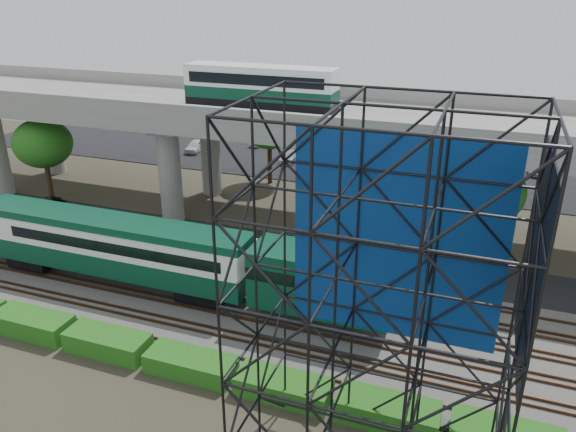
% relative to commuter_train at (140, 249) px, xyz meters
% --- Properties ---
extents(ground, '(140.00, 140.00, 0.00)m').
position_rel_commuter_train_xyz_m(ground, '(5.93, -2.00, -2.88)').
color(ground, '#474233').
rests_on(ground, ground).
extents(ballast_bed, '(90.00, 12.00, 0.20)m').
position_rel_commuter_train_xyz_m(ballast_bed, '(5.93, 0.00, -2.78)').
color(ballast_bed, slate).
rests_on(ballast_bed, ground).
extents(service_road, '(90.00, 5.00, 0.08)m').
position_rel_commuter_train_xyz_m(service_road, '(5.93, 8.50, -2.84)').
color(service_road, black).
rests_on(service_road, ground).
extents(parking_lot, '(90.00, 18.00, 0.08)m').
position_rel_commuter_train_xyz_m(parking_lot, '(5.93, 32.00, -2.84)').
color(parking_lot, black).
rests_on(parking_lot, ground).
extents(harbor_water, '(140.00, 40.00, 0.03)m').
position_rel_commuter_train_xyz_m(harbor_water, '(5.93, 54.00, -2.87)').
color(harbor_water, '#425D6C').
rests_on(harbor_water, ground).
extents(rail_tracks, '(90.00, 9.52, 0.16)m').
position_rel_commuter_train_xyz_m(rail_tracks, '(5.93, -0.00, -2.60)').
color(rail_tracks, '#472D1E').
rests_on(rail_tracks, ballast_bed).
extents(commuter_train, '(29.30, 3.06, 4.30)m').
position_rel_commuter_train_xyz_m(commuter_train, '(0.00, 0.00, 0.00)').
color(commuter_train, black).
rests_on(commuter_train, rail_tracks).
extents(overpass, '(80.00, 12.00, 12.40)m').
position_rel_commuter_train_xyz_m(overpass, '(5.67, 14.00, 5.33)').
color(overpass, '#9E9B93').
rests_on(overpass, ground).
extents(scaffold_tower, '(9.36, 6.36, 15.00)m').
position_rel_commuter_train_xyz_m(scaffold_tower, '(16.79, -9.98, 4.59)').
color(scaffold_tower, black).
rests_on(scaffold_tower, ground).
extents(hedge_strip, '(34.60, 1.80, 1.20)m').
position_rel_commuter_train_xyz_m(hedge_strip, '(6.93, -6.30, -2.32)').
color(hedge_strip, '#185F15').
rests_on(hedge_strip, ground).
extents(trees, '(40.94, 16.94, 7.69)m').
position_rel_commuter_train_xyz_m(trees, '(1.26, 14.17, 2.69)').
color(trees, '#382314').
rests_on(trees, ground).
extents(suv, '(4.98, 3.02, 1.29)m').
position_rel_commuter_train_xyz_m(suv, '(-14.01, 8.27, -2.16)').
color(suv, black).
rests_on(suv, service_road).
extents(parked_cars, '(38.96, 9.33, 1.28)m').
position_rel_commuter_train_xyz_m(parked_cars, '(7.34, 31.46, -2.22)').
color(parked_cars, silver).
rests_on(parked_cars, parking_lot).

